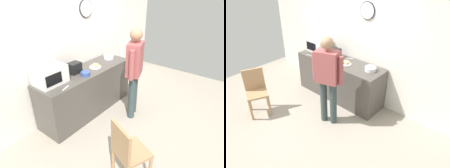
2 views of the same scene
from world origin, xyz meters
The scene contains 12 objects.
ground_plane centered at (0.00, 0.00, 0.00)m, with size 6.00×6.00×0.00m, color #9E9384.
back_wall centered at (0.00, 1.60, 1.30)m, with size 5.40×0.13×2.60m.
kitchen_counter centered at (-0.16, 1.22, 0.45)m, with size 2.05×0.62×0.91m, color #4C4742.
microwave centered at (-0.89, 1.32, 1.06)m, with size 0.50×0.39×0.30m.
sandwich_plate centered at (0.07, 1.18, 0.93)m, with size 0.23×0.23×0.07m.
salad_bowl centered at (0.61, 1.27, 0.95)m, with size 0.22×0.22×0.08m, color white.
cereal_bowl centered at (-0.31, 1.07, 0.94)m, with size 0.17×0.17×0.07m, color #33519E.
toaster centered at (-0.36, 1.30, 1.01)m, with size 0.22×0.18×0.20m, color black.
fork_utensil centered at (-0.06, 1.44, 0.91)m, with size 0.17×0.02×0.01m, color silver.
spoon_utensil centered at (-0.86, 0.98, 0.91)m, with size 0.17×0.02×0.01m, color silver.
person_standing centered at (0.28, 0.42, 1.02)m, with size 0.56×0.36×1.74m.
wooden_chair centered at (-1.03, -0.33, 0.52)m, with size 0.53×0.53×0.94m.
Camera 2 is at (2.64, -1.92, 2.82)m, focal length 34.20 mm.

